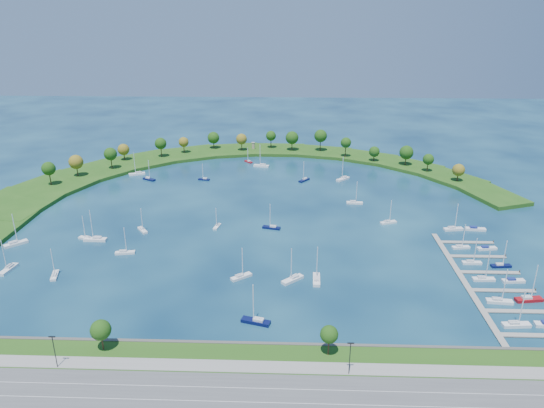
{
  "coord_description": "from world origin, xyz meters",
  "views": [
    {
      "loc": [
        13.11,
        -225.73,
        93.77
      ],
      "look_at": [
        5.0,
        5.0,
        4.0
      ],
      "focal_mm": 33.23,
      "sensor_mm": 36.0,
      "label": 1
    }
  ],
  "objects_px": {
    "moored_boat_19": "(8,268)",
    "docked_boat_7": "(501,265)",
    "docked_boat_5": "(513,281)",
    "moored_boat_7": "(317,279)",
    "moored_boat_12": "(137,173)",
    "docked_boat_2": "(499,300)",
    "moored_boat_2": "(304,180)",
    "moored_boat_11": "(241,276)",
    "moored_boat_13": "(388,222)",
    "moored_boat_16": "(248,161)",
    "docked_boat_8": "(461,246)",
    "moored_boat_4": "(55,275)",
    "docked_boat_11": "(475,229)",
    "moored_boat_3": "(262,165)",
    "moored_boat_8": "(149,179)",
    "moored_boat_14": "(142,229)",
    "moored_boat_20": "(354,202)",
    "moored_boat_10": "(204,179)",
    "moored_boat_18": "(256,321)",
    "docked_boat_6": "(472,262)",
    "docked_boat_3": "(529,299)",
    "docked_boat_4": "(483,278)",
    "moored_boat_1": "(272,227)",
    "moored_boat_6": "(87,237)",
    "harbor_tower": "(253,146)",
    "moored_boat_21": "(293,278)",
    "docked_boat_9": "(487,248)",
    "moored_boat_9": "(125,252)",
    "moored_boat_5": "(343,178)",
    "moored_boat_17": "(217,226)",
    "moored_boat_15": "(95,239)",
    "docked_boat_0": "(516,324)",
    "moored_boat_0": "(15,243)",
    "docked_boat_10": "(453,228)",
    "dock_system": "(484,281)"
  },
  "relations": [
    {
      "from": "moored_boat_19",
      "to": "docked_boat_7",
      "type": "xyz_separation_m",
      "value": [
        189.95,
        9.57,
        -0.06
      ]
    },
    {
      "from": "docked_boat_5",
      "to": "moored_boat_7",
      "type": "bearing_deg",
      "value": 177.24
    },
    {
      "from": "moored_boat_12",
      "to": "docked_boat_2",
      "type": "height_order",
      "value": "moored_boat_12"
    },
    {
      "from": "moored_boat_2",
      "to": "moored_boat_11",
      "type": "distance_m",
      "value": 117.41
    },
    {
      "from": "moored_boat_13",
      "to": "moored_boat_7",
      "type": "bearing_deg",
      "value": -144.1
    },
    {
      "from": "moored_boat_16",
      "to": "docked_boat_8",
      "type": "distance_m",
      "value": 158.05
    },
    {
      "from": "moored_boat_4",
      "to": "docked_boat_11",
      "type": "distance_m",
      "value": 178.77
    },
    {
      "from": "moored_boat_3",
      "to": "moored_boat_8",
      "type": "bearing_deg",
      "value": 36.98
    },
    {
      "from": "moored_boat_4",
      "to": "moored_boat_14",
      "type": "distance_m",
      "value": 47.37
    },
    {
      "from": "moored_boat_14",
      "to": "moored_boat_20",
      "type": "relative_size",
      "value": 0.93
    },
    {
      "from": "moored_boat_8",
      "to": "docked_boat_5",
      "type": "xyz_separation_m",
      "value": [
        164.84,
        -112.42,
        -0.3
      ]
    },
    {
      "from": "moored_boat_10",
      "to": "docked_boat_2",
      "type": "distance_m",
      "value": 176.75
    },
    {
      "from": "moored_boat_18",
      "to": "docked_boat_6",
      "type": "distance_m",
      "value": 92.83
    },
    {
      "from": "docked_boat_5",
      "to": "docked_boat_11",
      "type": "height_order",
      "value": "docked_boat_11"
    },
    {
      "from": "docked_boat_3",
      "to": "docked_boat_4",
      "type": "height_order",
      "value": "docked_boat_3"
    },
    {
      "from": "moored_boat_1",
      "to": "moored_boat_4",
      "type": "relative_size",
      "value": 1.08
    },
    {
      "from": "docked_boat_4",
      "to": "moored_boat_6",
      "type": "bearing_deg",
      "value": 168.34
    },
    {
      "from": "moored_boat_6",
      "to": "docked_boat_8",
      "type": "distance_m",
      "value": 160.19
    },
    {
      "from": "moored_boat_10",
      "to": "docked_boat_11",
      "type": "xyz_separation_m",
      "value": [
        134.46,
        -66.88,
        -0.18
      ]
    },
    {
      "from": "harbor_tower",
      "to": "moored_boat_6",
      "type": "height_order",
      "value": "moored_boat_6"
    },
    {
      "from": "moored_boat_21",
      "to": "docked_boat_9",
      "type": "xyz_separation_m",
      "value": [
        80.93,
        28.71,
        -0.34
      ]
    },
    {
      "from": "moored_boat_9",
      "to": "moored_boat_11",
      "type": "xyz_separation_m",
      "value": [
        49.49,
        -18.3,
        0.02
      ]
    },
    {
      "from": "moored_boat_16",
      "to": "docked_boat_5",
      "type": "xyz_separation_m",
      "value": [
        109.4,
        -150.85,
        -0.24
      ]
    },
    {
      "from": "docked_boat_9",
      "to": "moored_boat_10",
      "type": "bearing_deg",
      "value": 138.61
    },
    {
      "from": "moored_boat_1",
      "to": "moored_boat_12",
      "type": "relative_size",
      "value": 0.86
    },
    {
      "from": "moored_boat_5",
      "to": "docked_boat_2",
      "type": "bearing_deg",
      "value": 61.53
    },
    {
      "from": "docked_boat_3",
      "to": "harbor_tower",
      "type": "bearing_deg",
      "value": 111.35
    },
    {
      "from": "moored_boat_9",
      "to": "moored_boat_4",
      "type": "bearing_deg",
      "value": -145.52
    },
    {
      "from": "moored_boat_16",
      "to": "moored_boat_17",
      "type": "distance_m",
      "value": 105.39
    },
    {
      "from": "moored_boat_15",
      "to": "docked_boat_0",
      "type": "height_order",
      "value": "moored_boat_15"
    },
    {
      "from": "moored_boat_0",
      "to": "docked_boat_9",
      "type": "distance_m",
      "value": 198.66
    },
    {
      "from": "moored_boat_11",
      "to": "moored_boat_9",
      "type": "bearing_deg",
      "value": 121.9
    },
    {
      "from": "moored_boat_9",
      "to": "docked_boat_6",
      "type": "xyz_separation_m",
      "value": [
        139.23,
        -3.92,
        -0.02
      ]
    },
    {
      "from": "moored_boat_8",
      "to": "moored_boat_12",
      "type": "height_order",
      "value": "moored_boat_12"
    },
    {
      "from": "docked_boat_5",
      "to": "moored_boat_5",
      "type": "bearing_deg",
      "value": 109.47
    },
    {
      "from": "moored_boat_10",
      "to": "docked_boat_3",
      "type": "height_order",
      "value": "docked_boat_3"
    },
    {
      "from": "moored_boat_1",
      "to": "docked_boat_6",
      "type": "xyz_separation_m",
      "value": [
        79.96,
        -31.15,
        -0.03
      ]
    },
    {
      "from": "docked_boat_10",
      "to": "moored_boat_14",
      "type": "bearing_deg",
      "value": 173.1
    },
    {
      "from": "dock_system",
      "to": "docked_boat_9",
      "type": "bearing_deg",
      "value": 68.39
    },
    {
      "from": "moored_boat_10",
      "to": "docked_boat_7",
      "type": "xyz_separation_m",
      "value": [
        132.62,
        -101.87,
        0.03
      ]
    },
    {
      "from": "moored_boat_9",
      "to": "moored_boat_7",
      "type": "bearing_deg",
      "value": -23.56
    },
    {
      "from": "dock_system",
      "to": "moored_boat_5",
      "type": "xyz_separation_m",
      "value": [
        -40.36,
        116.7,
        0.62
      ]
    },
    {
      "from": "dock_system",
      "to": "docked_boat_9",
      "type": "relative_size",
      "value": 9.66
    },
    {
      "from": "moored_boat_0",
      "to": "moored_boat_12",
      "type": "height_order",
      "value": "moored_boat_12"
    },
    {
      "from": "moored_boat_11",
      "to": "moored_boat_19",
      "type": "xyz_separation_m",
      "value": [
        -89.71,
        2.59,
        0.04
      ]
    },
    {
      "from": "moored_boat_7",
      "to": "docked_boat_2",
      "type": "distance_m",
      "value": 62.96
    },
    {
      "from": "moored_boat_7",
      "to": "moored_boat_15",
      "type": "xyz_separation_m",
      "value": [
        -94.02,
        31.31,
        0.03
      ]
    },
    {
      "from": "docked_boat_11",
      "to": "dock_system",
      "type": "bearing_deg",
      "value": -99.36
    },
    {
      "from": "moored_boat_12",
      "to": "docked_boat_2",
      "type": "bearing_deg",
      "value": 119.48
    },
    {
      "from": "moored_boat_15",
      "to": "docked_boat_2",
      "type": "xyz_separation_m",
      "value": [
        155.72,
        -43.83,
        -0.05
      ]
    }
  ]
}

